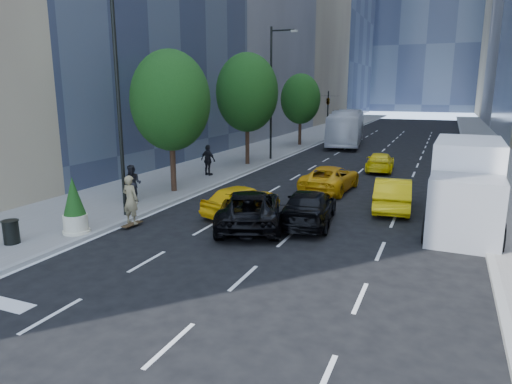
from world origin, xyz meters
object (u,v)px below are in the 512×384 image
at_px(city_bus, 346,128).
at_px(trash_can, 11,232).
at_px(black_sedan_mercedes, 309,207).
at_px(planter_shrub, 74,207).
at_px(skateboarder, 131,203).
at_px(black_sedan_lincoln, 249,208).
at_px(box_truck, 466,184).

xyz_separation_m(city_bus, trash_can, (-4.61, -35.72, -1.17)).
distance_m(city_bus, trash_can, 36.04).
bearing_deg(black_sedan_mercedes, trash_can, 29.81).
relative_size(black_sedan_mercedes, planter_shrub, 2.26).
distance_m(skateboarder, black_sedan_mercedes, 7.37).
bearing_deg(skateboarder, planter_shrub, 61.25).
bearing_deg(planter_shrub, city_bus, 84.27).
distance_m(black_sedan_lincoln, planter_shrub, 6.82).
relative_size(black_sedan_mercedes, box_truck, 0.67).
xyz_separation_m(black_sedan_mercedes, trash_can, (-9.01, -6.98, -0.16)).
bearing_deg(city_bus, black_sedan_lincoln, -93.23).
height_order(black_sedan_mercedes, trash_can, black_sedan_mercedes).
height_order(trash_can, planter_shrub, planter_shrub).
bearing_deg(trash_can, box_truck, 31.77).
xyz_separation_m(skateboarder, black_sedan_mercedes, (6.60, 3.27, -0.30)).
bearing_deg(box_truck, trash_can, -146.57).
relative_size(black_sedan_lincoln, black_sedan_mercedes, 1.10).
distance_m(skateboarder, city_bus, 32.10).
xyz_separation_m(black_sedan_lincoln, box_truck, (8.19, 3.60, 1.01)).
bearing_deg(city_bus, planter_shrub, -103.20).
bearing_deg(box_truck, city_bus, 113.16).
xyz_separation_m(skateboarder, black_sedan_lincoln, (4.43, 2.00, -0.26)).
bearing_deg(planter_shrub, black_sedan_mercedes, 33.25).
relative_size(skateboarder, box_truck, 0.28).
bearing_deg(planter_shrub, skateboarder, 56.94).
bearing_deg(city_bus, trash_can, -104.81).
bearing_deg(black_sedan_lincoln, skateboarder, 3.32).
bearing_deg(black_sedan_lincoln, black_sedan_mercedes, -170.68).
bearing_deg(skateboarder, black_sedan_mercedes, -149.33).
relative_size(skateboarder, city_bus, 0.16).
bearing_deg(city_bus, skateboarder, -101.40).
xyz_separation_m(trash_can, planter_shrub, (1.21, 1.86, 0.63)).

